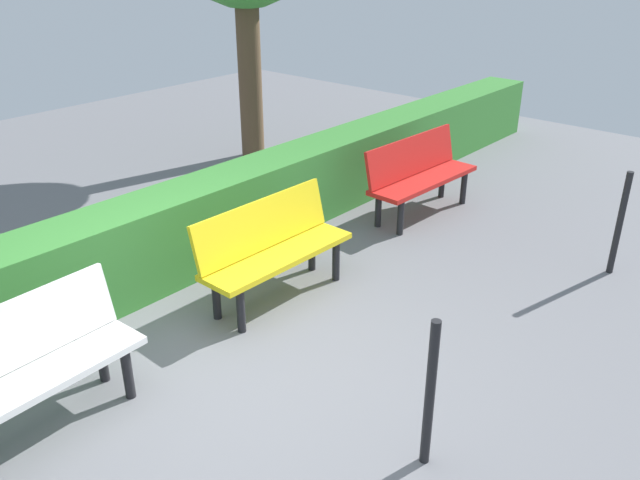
{
  "coord_description": "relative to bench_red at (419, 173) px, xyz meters",
  "views": [
    {
      "loc": [
        2.49,
        3.0,
        2.92
      ],
      "look_at": [
        -1.28,
        -0.26,
        0.55
      ],
      "focal_mm": 36.61,
      "sensor_mm": 36.0,
      "label": 1
    }
  ],
  "objects": [
    {
      "name": "bench_red",
      "position": [
        0.0,
        0.0,
        0.0
      ],
      "size": [
        1.53,
        0.54,
        0.86
      ],
      "rotation": [
        0.0,
        0.0,
        -0.05
      ],
      "color": "red",
      "rests_on": "ground_plane"
    },
    {
      "name": "hedge_row",
      "position": [
        2.39,
        -0.89,
        -0.08
      ],
      "size": [
        12.47,
        0.57,
        0.81
      ],
      "primitive_type": "cube",
      "color": "#387F33",
      "rests_on": "ground_plane"
    },
    {
      "name": "railing_post_mid",
      "position": [
        3.23,
        2.18,
        0.02
      ],
      "size": [
        0.06,
        0.06,
        1.0
      ],
      "primitive_type": "cylinder",
      "color": "black",
      "rests_on": "ground_plane"
    },
    {
      "name": "bench_yellow",
      "position": [
        2.4,
        0.08,
        -0.0
      ],
      "size": [
        1.47,
        0.49,
        0.86
      ],
      "rotation": [
        0.0,
        0.0,
        -0.02
      ],
      "color": "yellow",
      "rests_on": "ground_plane"
    },
    {
      "name": "bench_white",
      "position": [
        4.62,
        0.11,
        -0.0
      ],
      "size": [
        1.45,
        0.53,
        0.86
      ],
      "rotation": [
        0.0,
        0.0,
        0.04
      ],
      "color": "white",
      "rests_on": "ground_plane"
    },
    {
      "name": "ground_plane",
      "position": [
        3.43,
        0.67,
        -0.48
      ],
      "size": [
        16.47,
        16.47,
        0.0
      ],
      "primitive_type": "plane",
      "color": "slate"
    },
    {
      "name": "railing_post_near",
      "position": [
        0.02,
        2.18,
        0.02
      ],
      "size": [
        0.06,
        0.06,
        1.0
      ],
      "primitive_type": "cylinder",
      "color": "black",
      "rests_on": "ground_plane"
    }
  ]
}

